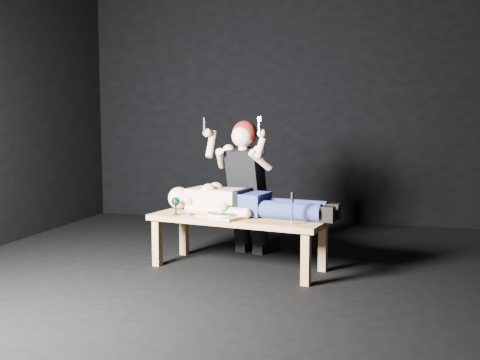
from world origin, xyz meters
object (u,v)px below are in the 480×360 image
(lying_man, at_px, (248,200))
(goblet, at_px, (176,206))
(table, at_px, (239,242))
(kneeling_woman, at_px, (250,186))
(carving_knife, at_px, (292,208))
(serving_tray, at_px, (222,216))

(lying_man, xyz_separation_m, goblet, (-0.60, -0.16, -0.05))
(table, relative_size, kneeling_woman, 1.16)
(table, relative_size, carving_knife, 6.02)
(table, xyz_separation_m, goblet, (-0.53, -0.08, 0.30))
(table, xyz_separation_m, lying_man, (0.06, 0.09, 0.35))
(serving_tray, height_order, goblet, goblet)
(lying_man, xyz_separation_m, serving_tray, (-0.17, -0.20, -0.12))
(kneeling_woman, xyz_separation_m, carving_knife, (0.52, -0.81, -0.07))
(table, distance_m, carving_knife, 0.66)
(table, distance_m, serving_tray, 0.28)
(goblet, xyz_separation_m, carving_knife, (1.03, -0.19, 0.05))
(lying_man, height_order, serving_tray, lying_man)
(goblet, bearing_deg, kneeling_woman, 50.79)
(lying_man, distance_m, kneeling_woman, 0.47)
(goblet, bearing_deg, serving_tray, -4.18)
(serving_tray, bearing_deg, goblet, 175.82)
(table, distance_m, kneeling_woman, 0.69)
(lying_man, relative_size, serving_tray, 3.93)
(lying_man, bearing_deg, carving_knife, -28.16)
(kneeling_woman, bearing_deg, lying_man, -62.18)
(table, xyz_separation_m, kneeling_woman, (-0.03, 0.54, 0.42))
(lying_man, bearing_deg, serving_tray, -120.38)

